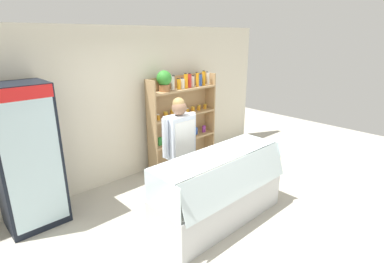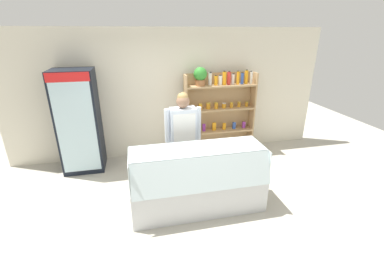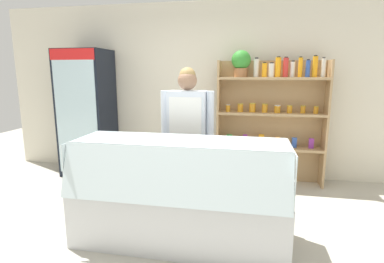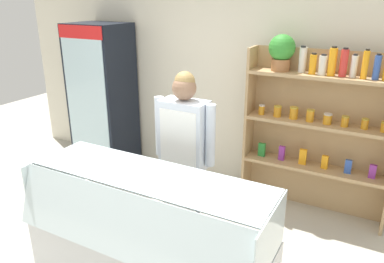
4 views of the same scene
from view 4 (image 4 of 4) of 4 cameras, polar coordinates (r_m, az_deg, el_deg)
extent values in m
cube|color=silver|center=(4.63, 7.46, 7.82)|extent=(6.80, 0.10, 2.70)
cube|color=black|center=(5.32, -13.39, 5.07)|extent=(0.75, 0.62, 1.98)
cube|color=silver|center=(5.10, -15.74, 4.21)|extent=(0.67, 0.01, 1.78)
cube|color=red|center=(4.94, -16.76, 14.31)|extent=(0.71, 0.01, 0.16)
cylinder|color=red|center=(5.50, -16.42, -1.93)|extent=(0.06, 0.06, 0.17)
cylinder|color=silver|center=(5.39, -15.24, -2.08)|extent=(0.06, 0.06, 0.20)
cylinder|color=purple|center=(5.30, -13.97, -2.66)|extent=(0.06, 0.06, 0.15)
cylinder|color=silver|center=(5.20, -12.68, -2.92)|extent=(0.06, 0.06, 0.16)
cylinder|color=orange|center=(5.32, -16.77, 3.36)|extent=(0.07, 0.07, 0.18)
cylinder|color=#2D8C38|center=(5.18, -15.10, 2.92)|extent=(0.06, 0.06, 0.15)
cylinder|color=#2D8C38|center=(5.03, -13.37, 2.84)|extent=(0.05, 0.05, 0.19)
cylinder|color=#2D8C38|center=(5.22, -17.56, 8.95)|extent=(0.07, 0.07, 0.18)
cylinder|color=red|center=(5.11, -16.30, 8.76)|extent=(0.05, 0.05, 0.16)
cylinder|color=purple|center=(5.00, -15.01, 8.88)|extent=(0.06, 0.06, 0.20)
cylinder|color=#3356B2|center=(4.89, -13.63, 8.64)|extent=(0.05, 0.05, 0.18)
cube|color=tan|center=(4.32, 18.78, -0.21)|extent=(1.55, 0.02, 1.80)
cube|color=tan|center=(4.36, 8.66, 0.86)|extent=(0.03, 0.28, 1.80)
cube|color=tan|center=(4.32, 17.91, -5.26)|extent=(1.49, 0.28, 0.04)
cube|color=tan|center=(4.14, 18.64, 1.08)|extent=(1.49, 0.28, 0.04)
cube|color=tan|center=(4.02, 19.44, 7.90)|extent=(1.49, 0.28, 0.04)
cylinder|color=#996038|center=(4.09, 13.35, 9.85)|extent=(0.19, 0.19, 0.12)
sphere|color=#31882D|center=(4.07, 13.55, 12.32)|extent=(0.27, 0.27, 0.27)
cylinder|color=silver|center=(4.06, 16.51, 10.43)|extent=(0.08, 0.08, 0.26)
cylinder|color=black|center=(4.01, 16.62, 12.30)|extent=(0.05, 0.05, 0.02)
cylinder|color=orange|center=(3.99, 17.92, 9.69)|extent=(0.07, 0.07, 0.19)
cylinder|color=black|center=(4.00, 18.14, 11.20)|extent=(0.05, 0.05, 0.02)
cylinder|color=silver|center=(3.98, 19.27, 9.48)|extent=(0.08, 0.08, 0.19)
cylinder|color=black|center=(3.98, 19.49, 10.97)|extent=(0.05, 0.05, 0.02)
cylinder|color=orange|center=(3.96, 20.62, 9.87)|extent=(0.08, 0.08, 0.27)
cylinder|color=black|center=(3.96, 20.90, 11.93)|extent=(0.05, 0.05, 0.02)
cylinder|color=red|center=(3.96, 22.12, 9.63)|extent=(0.07, 0.07, 0.26)
cylinder|color=black|center=(3.95, 22.40, 11.62)|extent=(0.05, 0.05, 0.02)
cylinder|color=silver|center=(3.97, 23.46, 9.08)|extent=(0.06, 0.06, 0.21)
cylinder|color=black|center=(3.95, 23.67, 10.68)|extent=(0.04, 0.04, 0.02)
cylinder|color=orange|center=(3.93, 24.88, 9.17)|extent=(0.06, 0.06, 0.26)
cylinder|color=black|center=(3.93, 25.22, 11.21)|extent=(0.04, 0.04, 0.02)
cylinder|color=#3356B2|center=(3.94, 26.35, 8.71)|extent=(0.06, 0.06, 0.23)
cylinder|color=black|center=(3.93, 26.64, 10.46)|extent=(0.04, 0.04, 0.02)
cylinder|color=orange|center=(4.24, 10.54, 3.18)|extent=(0.06, 0.06, 0.09)
cylinder|color=silver|center=(4.24, 10.65, 3.92)|extent=(0.07, 0.07, 0.01)
cylinder|color=orange|center=(4.20, 12.89, 2.95)|extent=(0.08, 0.08, 0.11)
cylinder|color=gold|center=(4.19, 12.98, 3.75)|extent=(0.08, 0.08, 0.01)
cylinder|color=orange|center=(4.17, 15.25, 2.68)|extent=(0.09, 0.09, 0.12)
cylinder|color=gold|center=(4.15, 15.31, 3.53)|extent=(0.09, 0.09, 0.01)
cylinder|color=orange|center=(4.13, 17.56, 2.24)|extent=(0.08, 0.08, 0.12)
cylinder|color=gold|center=(4.11, 17.67, 3.10)|extent=(0.08, 0.08, 0.01)
cylinder|color=orange|center=(4.10, 19.94, 1.73)|extent=(0.09, 0.09, 0.10)
cylinder|color=silver|center=(4.09, 20.05, 2.48)|extent=(0.09, 0.09, 0.01)
cylinder|color=orange|center=(4.08, 22.26, 1.34)|extent=(0.07, 0.07, 0.10)
cylinder|color=gold|center=(4.08, 22.37, 2.10)|extent=(0.07, 0.07, 0.01)
cylinder|color=orange|center=(4.09, 24.83, 1.02)|extent=(0.07, 0.07, 0.10)
cylinder|color=gold|center=(4.06, 24.93, 1.71)|extent=(0.07, 0.07, 0.01)
cylinder|color=orange|center=(4.08, 27.23, 0.56)|extent=(0.06, 0.06, 0.09)
cube|color=#2D8C38|center=(4.40, 10.59, -2.74)|extent=(0.08, 0.05, 0.16)
cube|color=purple|center=(4.35, 13.52, -3.22)|extent=(0.07, 0.04, 0.17)
cube|color=orange|center=(4.30, 16.53, -3.71)|extent=(0.08, 0.04, 0.18)
cube|color=orange|center=(4.27, 19.57, -4.42)|extent=(0.07, 0.05, 0.15)
cube|color=#3356B2|center=(4.25, 22.68, -4.96)|extent=(0.07, 0.05, 0.15)
cube|color=purple|center=(4.24, 25.81, -5.50)|extent=(0.07, 0.04, 0.15)
cube|color=silver|center=(3.30, -6.46, -18.34)|extent=(2.02, 0.71, 0.55)
cube|color=white|center=(3.13, -6.67, -14.09)|extent=(1.96, 0.65, 0.03)
cube|color=silver|center=(2.79, -10.88, -13.87)|extent=(1.98, 0.16, 0.47)
cube|color=silver|center=(2.94, -6.45, -6.67)|extent=(1.98, 0.55, 0.01)
cube|color=silver|center=(3.63, -19.96, -6.42)|extent=(0.01, 0.67, 0.45)
cube|color=silver|center=(2.65, 11.91, -16.00)|extent=(0.01, 0.67, 0.45)
cube|color=tan|center=(3.63, -16.65, -9.02)|extent=(0.16, 0.11, 0.04)
cube|color=white|center=(3.50, -19.12, -10.35)|extent=(0.05, 0.03, 0.02)
cube|color=tan|center=(3.45, -13.40, -10.08)|extent=(0.16, 0.11, 0.06)
cube|color=white|center=(3.33, -15.85, -11.68)|extent=(0.05, 0.03, 0.02)
cube|color=tan|center=(3.30, -9.79, -11.39)|extent=(0.16, 0.11, 0.05)
cube|color=white|center=(3.16, -12.20, -13.11)|extent=(0.05, 0.03, 0.02)
cube|color=tan|center=(3.16, -5.80, -12.79)|extent=(0.17, 0.14, 0.04)
cube|color=white|center=(3.02, -8.13, -14.62)|extent=(0.05, 0.03, 0.02)
cube|color=tan|center=(3.04, -1.42, -14.14)|extent=(0.16, 0.10, 0.05)
cube|color=white|center=(2.89, -3.61, -16.19)|extent=(0.05, 0.03, 0.02)
cube|color=tan|center=(2.94, 3.34, -15.59)|extent=(0.16, 0.14, 0.04)
cube|color=white|center=(2.78, 1.37, -17.79)|extent=(0.05, 0.03, 0.02)
cube|color=tan|center=(2.86, 8.48, -16.87)|extent=(0.16, 0.12, 0.05)
cylinder|color=tan|center=(3.51, -19.10, -9.66)|extent=(0.19, 0.13, 0.12)
cylinder|color=#C1706B|center=(3.36, -16.49, -10.66)|extent=(0.18, 0.13, 0.12)
cylinder|color=white|center=(2.78, 1.08, -15.74)|extent=(0.07, 0.07, 0.22)
cylinder|color=white|center=(2.74, 3.02, -16.30)|extent=(0.07, 0.07, 0.22)
cylinder|color=#383D51|center=(3.83, -2.39, -10.18)|extent=(0.13, 0.13, 0.78)
cylinder|color=#383D51|center=(3.75, 0.20, -10.90)|extent=(0.13, 0.13, 0.78)
cube|color=silver|center=(3.48, -1.19, -0.38)|extent=(0.44, 0.24, 0.64)
cube|color=white|center=(3.52, -2.16, -6.27)|extent=(0.37, 0.01, 1.20)
cylinder|color=silver|center=(3.60, -4.93, 0.81)|extent=(0.09, 0.09, 0.58)
cylinder|color=silver|center=(3.35, 2.83, -0.63)|extent=(0.09, 0.09, 0.58)
sphere|color=#8C664C|center=(3.35, -1.24, 6.66)|extent=(0.22, 0.22, 0.22)
sphere|color=#997A47|center=(3.35, -1.16, 7.61)|extent=(0.19, 0.19, 0.19)
camera|label=1|loc=(4.39, -68.86, 10.77)|focal=28.00mm
camera|label=2|loc=(2.66, -90.83, 6.51)|focal=24.00mm
camera|label=3|loc=(1.26, -79.63, -31.94)|focal=28.00mm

